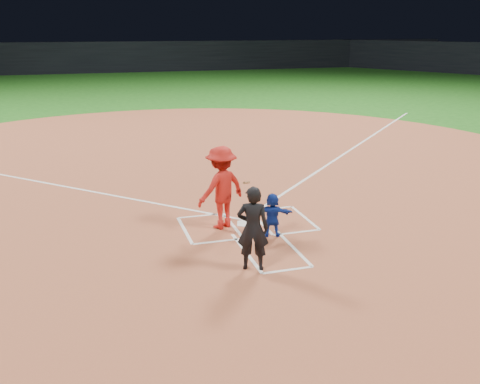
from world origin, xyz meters
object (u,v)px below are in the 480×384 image
object	(u,v)px
catcher	(272,215)
umpire	(253,228)
batter_at_plate	(221,188)
home_plate	(247,223)

from	to	relation	value
catcher	umpire	xyz separation A→B (m)	(-1.00, -1.57, 0.36)
catcher	batter_at_plate	xyz separation A→B (m)	(-0.99, 0.91, 0.49)
catcher	umpire	distance (m)	1.90
home_plate	umpire	distance (m)	2.74
umpire	catcher	bearing A→B (deg)	-101.48
home_plate	batter_at_plate	xyz separation A→B (m)	(-0.66, -0.02, 1.01)
umpire	batter_at_plate	world-z (taller)	batter_at_plate
home_plate	catcher	xyz separation A→B (m)	(0.33, -0.94, 0.52)
home_plate	catcher	bearing A→B (deg)	109.55
batter_at_plate	catcher	bearing A→B (deg)	-42.57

